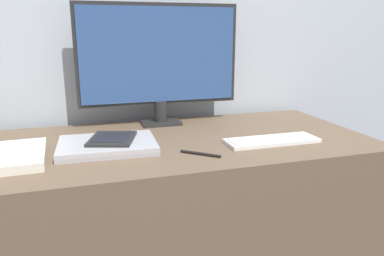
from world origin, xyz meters
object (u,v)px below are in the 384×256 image
Objects in this scene: notebook at (9,156)px; pen at (200,153)px; ereader at (112,139)px; keyboard at (272,140)px; monitor at (159,59)px; laptop at (107,145)px.

pen is (0.55, -0.11, -0.01)m from notebook.
notebook is (-0.30, -0.04, -0.02)m from ereader.
keyboard is 3.05× the size of pen.
keyboard is 1.63× the size of ereader.
keyboard is at bearing 11.04° from pen.
ereader is at bearing 169.31° from keyboard.
notebook is at bearing 168.55° from pen.
notebook is (-0.52, -0.31, -0.25)m from monitor.
monitor is 0.65m from notebook.
laptop is 1.60× the size of ereader.
ereader reaches higher than laptop.
laptop is 2.99× the size of pen.
keyboard is 1.18× the size of notebook.
notebook is at bearing -173.87° from laptop.
laptop is 1.16× the size of notebook.
laptop is (-0.54, 0.09, 0.01)m from keyboard.
laptop reaches higher than keyboard.
notebook is (-0.82, 0.06, 0.01)m from keyboard.
keyboard is 0.83m from notebook.
monitor is at bearing 94.14° from pen.
ereader reaches higher than notebook.
monitor is 2.34× the size of notebook.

